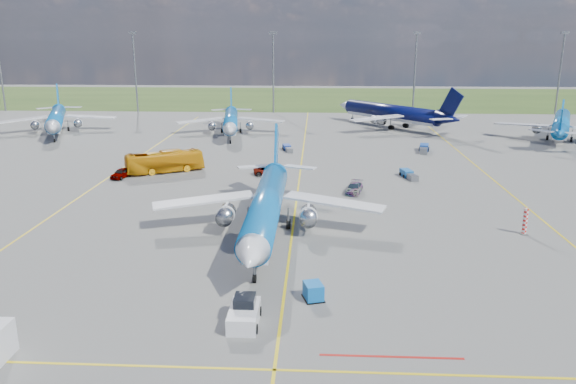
{
  "coord_description": "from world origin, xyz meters",
  "views": [
    {
      "loc": [
        2.6,
        -52.7,
        21.47
      ],
      "look_at": [
        -0.63,
        9.85,
        4.0
      ],
      "focal_mm": 35.0,
      "sensor_mm": 36.0,
      "label": 1
    }
  ],
  "objects_px": {
    "pushback_tug": "(244,313)",
    "uld_container": "(313,291)",
    "bg_jet_nnw": "(231,134)",
    "apron_bus": "(165,162)",
    "service_car_b": "(269,171)",
    "baggage_tug_c": "(288,148)",
    "warning_post": "(525,221)",
    "bg_jet_ne": "(559,139)",
    "baggage_tug_e": "(424,149)",
    "bg_jet_n": "(390,127)",
    "service_car_a": "(121,173)",
    "bg_jet_nw": "(58,133)",
    "service_car_c": "(354,188)",
    "main_airliner": "(267,235)",
    "baggage_tug_w": "(409,175)"
  },
  "relations": [
    {
      "from": "bg_jet_nw",
      "to": "baggage_tug_e",
      "type": "relative_size",
      "value": 6.34
    },
    {
      "from": "baggage_tug_e",
      "to": "bg_jet_ne",
      "type": "bearing_deg",
      "value": 38.2
    },
    {
      "from": "bg_jet_ne",
      "to": "service_car_a",
      "type": "relative_size",
      "value": 8.36
    },
    {
      "from": "bg_jet_nw",
      "to": "service_car_c",
      "type": "distance_m",
      "value": 80.19
    },
    {
      "from": "bg_jet_ne",
      "to": "uld_container",
      "type": "xyz_separation_m",
      "value": [
        -52.48,
        -79.18,
        0.72
      ]
    },
    {
      "from": "bg_jet_nw",
      "to": "apron_bus",
      "type": "relative_size",
      "value": 2.93
    },
    {
      "from": "uld_container",
      "to": "apron_bus",
      "type": "height_order",
      "value": "apron_bus"
    },
    {
      "from": "bg_jet_nnw",
      "to": "bg_jet_ne",
      "type": "distance_m",
      "value": 71.76
    },
    {
      "from": "service_car_c",
      "to": "baggage_tug_e",
      "type": "bearing_deg",
      "value": 76.78
    },
    {
      "from": "main_airliner",
      "to": "baggage_tug_e",
      "type": "distance_m",
      "value": 54.9
    },
    {
      "from": "bg_jet_ne",
      "to": "baggage_tug_e",
      "type": "height_order",
      "value": "bg_jet_ne"
    },
    {
      "from": "warning_post",
      "to": "bg_jet_ne",
      "type": "relative_size",
      "value": 0.08
    },
    {
      "from": "bg_jet_nnw",
      "to": "baggage_tug_w",
      "type": "bearing_deg",
      "value": -56.6
    },
    {
      "from": "bg_jet_nw",
      "to": "baggage_tug_e",
      "type": "distance_m",
      "value": 81.74
    },
    {
      "from": "warning_post",
      "to": "service_car_c",
      "type": "bearing_deg",
      "value": 137.83
    },
    {
      "from": "pushback_tug",
      "to": "baggage_tug_c",
      "type": "bearing_deg",
      "value": 89.94
    },
    {
      "from": "service_car_a",
      "to": "service_car_c",
      "type": "relative_size",
      "value": 0.91
    },
    {
      "from": "baggage_tug_c",
      "to": "baggage_tug_e",
      "type": "bearing_deg",
      "value": -12.88
    },
    {
      "from": "bg_jet_nnw",
      "to": "bg_jet_ne",
      "type": "xyz_separation_m",
      "value": [
        71.72,
        -2.32,
        0.0
      ]
    },
    {
      "from": "warning_post",
      "to": "service_car_c",
      "type": "xyz_separation_m",
      "value": [
        -17.98,
        16.29,
        -0.79
      ]
    },
    {
      "from": "uld_container",
      "to": "main_airliner",
      "type": "bearing_deg",
      "value": 92.52
    },
    {
      "from": "bg_jet_n",
      "to": "service_car_c",
      "type": "height_order",
      "value": "bg_jet_n"
    },
    {
      "from": "bg_jet_nw",
      "to": "uld_container",
      "type": "height_order",
      "value": "bg_jet_nw"
    },
    {
      "from": "baggage_tug_c",
      "to": "bg_jet_ne",
      "type": "bearing_deg",
      "value": 1.44
    },
    {
      "from": "uld_container",
      "to": "apron_bus",
      "type": "xyz_separation_m",
      "value": [
        -24.52,
        44.57,
        1.03
      ]
    },
    {
      "from": "bg_jet_nnw",
      "to": "service_car_a",
      "type": "bearing_deg",
      "value": -112.91
    },
    {
      "from": "service_car_b",
      "to": "baggage_tug_c",
      "type": "bearing_deg",
      "value": -15.36
    },
    {
      "from": "service_car_a",
      "to": "baggage_tug_e",
      "type": "relative_size",
      "value": 0.77
    },
    {
      "from": "bg_jet_n",
      "to": "apron_bus",
      "type": "distance_m",
      "value": 64.88
    },
    {
      "from": "service_car_a",
      "to": "baggage_tug_c",
      "type": "relative_size",
      "value": 0.93
    },
    {
      "from": "warning_post",
      "to": "service_car_a",
      "type": "height_order",
      "value": "warning_post"
    },
    {
      "from": "bg_jet_n",
      "to": "pushback_tug",
      "type": "xyz_separation_m",
      "value": [
        -23.28,
        -97.93,
        0.82
      ]
    },
    {
      "from": "bg_jet_nnw",
      "to": "apron_bus",
      "type": "bearing_deg",
      "value": -105.91
    },
    {
      "from": "pushback_tug",
      "to": "uld_container",
      "type": "relative_size",
      "value": 3.35
    },
    {
      "from": "service_car_b",
      "to": "baggage_tug_c",
      "type": "xyz_separation_m",
      "value": [
        1.95,
        19.66,
        -0.2
      ]
    },
    {
      "from": "apron_bus",
      "to": "service_car_a",
      "type": "xyz_separation_m",
      "value": [
        -5.82,
        -4.12,
        -0.99
      ]
    },
    {
      "from": "warning_post",
      "to": "baggage_tug_c",
      "type": "height_order",
      "value": "warning_post"
    },
    {
      "from": "apron_bus",
      "to": "baggage_tug_c",
      "type": "bearing_deg",
      "value": -73.86
    },
    {
      "from": "main_airliner",
      "to": "baggage_tug_w",
      "type": "relative_size",
      "value": 7.39
    },
    {
      "from": "baggage_tug_c",
      "to": "apron_bus",
      "type": "bearing_deg",
      "value": -149.14
    },
    {
      "from": "bg_jet_ne",
      "to": "warning_post",
      "type": "bearing_deg",
      "value": 88.38
    },
    {
      "from": "main_airliner",
      "to": "service_car_a",
      "type": "height_order",
      "value": "main_airliner"
    },
    {
      "from": "baggage_tug_e",
      "to": "baggage_tug_c",
      "type": "bearing_deg",
      "value": -166.71
    },
    {
      "from": "bg_jet_nnw",
      "to": "bg_jet_n",
      "type": "relative_size",
      "value": 0.85
    },
    {
      "from": "apron_bus",
      "to": "baggage_tug_e",
      "type": "distance_m",
      "value": 49.18
    },
    {
      "from": "uld_container",
      "to": "service_car_a",
      "type": "bearing_deg",
      "value": 110.41
    },
    {
      "from": "bg_jet_ne",
      "to": "baggage_tug_e",
      "type": "xyz_separation_m",
      "value": [
        -31.76,
        -15.37,
        0.59
      ]
    },
    {
      "from": "main_airliner",
      "to": "uld_container",
      "type": "distance_m",
      "value": 16.39
    },
    {
      "from": "pushback_tug",
      "to": "warning_post",
      "type": "bearing_deg",
      "value": 36.85
    },
    {
      "from": "warning_post",
      "to": "bg_jet_n",
      "type": "relative_size",
      "value": 0.07
    }
  ]
}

